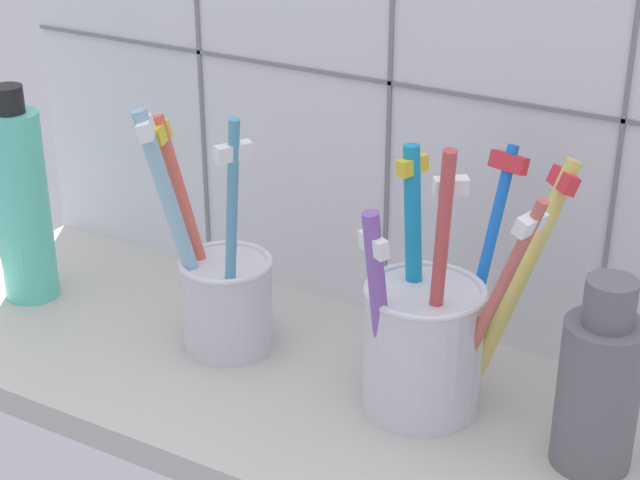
{
  "coord_description": "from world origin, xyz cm",
  "views": [
    {
      "loc": [
        30.42,
        -51.55,
        40.84
      ],
      "look_at": [
        0.0,
        1.33,
        12.03
      ],
      "focal_mm": 58.92,
      "sensor_mm": 36.0,
      "label": 1
    }
  ],
  "objects_px": {
    "toothbrush_cup_right": "(427,335)",
    "ceramic_vase": "(599,386)",
    "toothbrush_cup_left": "(222,290)",
    "soap_bottle": "(22,203)"
  },
  "relations": [
    {
      "from": "toothbrush_cup_right",
      "to": "ceramic_vase",
      "type": "height_order",
      "value": "toothbrush_cup_right"
    },
    {
      "from": "toothbrush_cup_left",
      "to": "ceramic_vase",
      "type": "height_order",
      "value": "toothbrush_cup_left"
    },
    {
      "from": "soap_bottle",
      "to": "ceramic_vase",
      "type": "bearing_deg",
      "value": 1.1
    },
    {
      "from": "toothbrush_cup_left",
      "to": "toothbrush_cup_right",
      "type": "distance_m",
      "value": 0.16
    },
    {
      "from": "toothbrush_cup_left",
      "to": "toothbrush_cup_right",
      "type": "bearing_deg",
      "value": 1.19
    },
    {
      "from": "ceramic_vase",
      "to": "soap_bottle",
      "type": "bearing_deg",
      "value": -178.9
    },
    {
      "from": "soap_bottle",
      "to": "toothbrush_cup_left",
      "type": "bearing_deg",
      "value": 3.35
    },
    {
      "from": "toothbrush_cup_right",
      "to": "soap_bottle",
      "type": "height_order",
      "value": "toothbrush_cup_right"
    },
    {
      "from": "ceramic_vase",
      "to": "soap_bottle",
      "type": "relative_size",
      "value": 0.72
    },
    {
      "from": "ceramic_vase",
      "to": "toothbrush_cup_left",
      "type": "bearing_deg",
      "value": 179.62
    }
  ]
}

